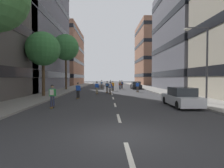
# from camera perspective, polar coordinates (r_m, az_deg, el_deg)

# --- Properties ---
(ground_plane) EXTENTS (173.62, 173.62, 0.00)m
(ground_plane) POSITION_cam_1_polar(r_m,az_deg,el_deg) (36.21, -0.43, -1.65)
(ground_plane) COLOR #333335
(sidewalk_left) EXTENTS (3.74, 79.58, 0.14)m
(sidewalk_left) POSITION_cam_1_polar(r_m,az_deg,el_deg) (40.54, -12.31, -1.22)
(sidewalk_left) COLOR gray
(sidewalk_left) RESTS_ON ground_plane
(sidewalk_right) EXTENTS (3.74, 79.58, 0.14)m
(sidewalk_right) POSITION_cam_1_polar(r_m,az_deg,el_deg) (40.80, 11.18, -1.19)
(sidewalk_right) COLOR gray
(sidewalk_right) RESTS_ON ground_plane
(lane_markings) EXTENTS (0.16, 67.20, 0.01)m
(lane_markings) POSITION_cam_1_polar(r_m,az_deg,el_deg) (37.77, -0.48, -1.50)
(lane_markings) COLOR silver
(lane_markings) RESTS_ON ground_plane
(building_left_far) EXTENTS (14.40, 22.96, 18.85)m
(building_left_far) POSITION_cam_1_polar(r_m,az_deg,el_deg) (65.45, -16.35, 8.22)
(building_left_far) COLOR #9E6B51
(building_left_far) RESTS_ON ground_plane
(building_right_mid) EXTENTS (14.40, 18.73, 20.13)m
(building_right_mid) POSITION_cam_1_polar(r_m,az_deg,el_deg) (39.75, 26.14, 13.18)
(building_right_mid) COLOR slate
(building_right_mid) RESTS_ON ground_plane
(building_right_far) EXTENTS (14.40, 17.96, 20.79)m
(building_right_far) POSITION_cam_1_polar(r_m,az_deg,el_deg) (65.90, 14.53, 9.04)
(building_right_far) COLOR #9E6B51
(building_right_far) RESTS_ON ground_plane
(parked_car_near) EXTENTS (1.82, 4.40, 1.52)m
(parked_car_near) POSITION_cam_1_polar(r_m,az_deg,el_deg) (37.60, 7.50, -0.47)
(parked_car_near) COLOR black
(parked_car_near) RESTS_ON ground_plane
(parked_car_mid) EXTENTS (1.82, 4.40, 1.52)m
(parked_car_mid) POSITION_cam_1_polar(r_m,az_deg,el_deg) (15.44, 20.87, -4.04)
(parked_car_mid) COLOR silver
(parked_car_mid) RESTS_ON ground_plane
(street_tree_mid) EXTENTS (4.00, 4.00, 7.58)m
(street_tree_mid) POSITION_cam_1_polar(r_m,az_deg,el_deg) (23.41, -20.81, 10.20)
(street_tree_mid) COLOR #4C3823
(street_tree_mid) RESTS_ON sidewalk_left
(street_tree_far) EXTENTS (4.77, 4.77, 10.11)m
(street_tree_far) POSITION_cam_1_polar(r_m,az_deg,el_deg) (35.01, -14.30, 11.01)
(street_tree_far) COLOR #4C3823
(street_tree_far) RESTS_ON sidewalk_left
(streetlamp_right) EXTENTS (2.13, 0.30, 6.50)m
(streetlamp_right) POSITION_cam_1_polar(r_m,az_deg,el_deg) (17.55, 26.61, 7.83)
(streetlamp_right) COLOR #3F3F44
(streetlamp_right) RESTS_ON sidewalk_right
(skater_0) EXTENTS (0.55, 0.92, 1.78)m
(skater_0) POSITION_cam_1_polar(r_m,az_deg,el_deg) (31.27, 0.25, -0.42)
(skater_0) COLOR brown
(skater_0) RESTS_ON ground_plane
(skater_1) EXTENTS (0.56, 0.92, 1.78)m
(skater_1) POSITION_cam_1_polar(r_m,az_deg,el_deg) (25.99, -4.79, -0.90)
(skater_1) COLOR brown
(skater_1) RESTS_ON ground_plane
(skater_2) EXTENTS (0.55, 0.92, 1.78)m
(skater_2) POSITION_cam_1_polar(r_m,az_deg,el_deg) (20.26, -10.60, -1.74)
(skater_2) COLOR brown
(skater_2) RESTS_ON ground_plane
(skater_3) EXTENTS (0.55, 0.91, 1.78)m
(skater_3) POSITION_cam_1_polar(r_m,az_deg,el_deg) (39.52, -3.25, 0.12)
(skater_3) COLOR brown
(skater_3) RESTS_ON ground_plane
(skater_4) EXTENTS (0.55, 0.91, 1.78)m
(skater_4) POSITION_cam_1_polar(r_m,az_deg,el_deg) (35.35, 2.51, -0.10)
(skater_4) COLOR brown
(skater_4) RESTS_ON ground_plane
(skater_5) EXTENTS (0.56, 0.92, 1.78)m
(skater_5) POSITION_cam_1_polar(r_m,az_deg,el_deg) (37.94, 3.13, 0.04)
(skater_5) COLOR brown
(skater_5) RESTS_ON ground_plane
(skater_6) EXTENTS (0.57, 0.92, 1.78)m
(skater_6) POSITION_cam_1_polar(r_m,az_deg,el_deg) (42.26, -0.40, 0.24)
(skater_6) COLOR brown
(skater_6) RESTS_ON ground_plane
(skater_7) EXTENTS (0.56, 0.92, 1.78)m
(skater_7) POSITION_cam_1_polar(r_m,az_deg,el_deg) (29.41, 8.02, -0.59)
(skater_7) COLOR brown
(skater_7) RESTS_ON ground_plane
(skater_8) EXTENTS (0.57, 0.92, 1.78)m
(skater_8) POSITION_cam_1_polar(r_m,az_deg,el_deg) (28.01, -1.54, -0.63)
(skater_8) COLOR brown
(skater_8) RESTS_ON ground_plane
(skater_9) EXTENTS (0.56, 0.92, 1.78)m
(skater_9) POSITION_cam_1_polar(r_m,az_deg,el_deg) (25.31, -0.57, -0.91)
(skater_9) COLOR brown
(skater_9) RESTS_ON ground_plane
(skater_10) EXTENTS (0.54, 0.91, 1.78)m
(skater_10) POSITION_cam_1_polar(r_m,az_deg,el_deg) (14.47, -18.23, -3.14)
(skater_10) COLOR brown
(skater_10) RESTS_ON ground_plane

